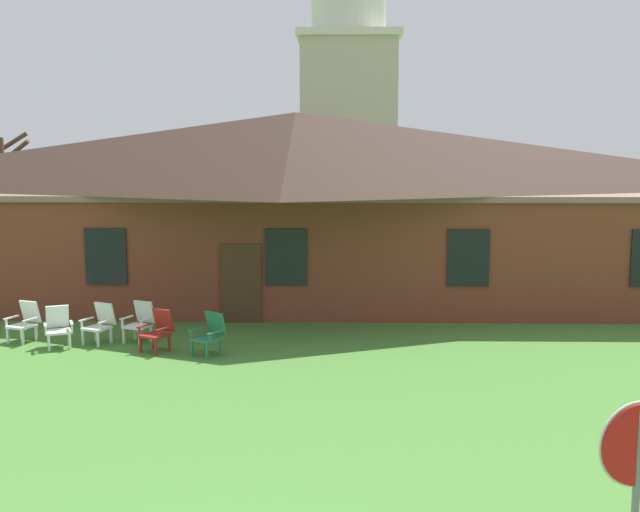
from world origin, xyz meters
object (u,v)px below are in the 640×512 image
Objects in this scene: stop_sign at (637,475)px; lawn_chair_left_end at (100,322)px; lawn_chair_near_door at (58,326)px; lawn_chair_far_side at (210,333)px; lawn_chair_middle at (140,321)px; lawn_chair_right_end at (158,329)px; lawn_chair_by_porch at (25,321)px.

lawn_chair_left_end is (-8.35, 11.35, -1.20)m from stop_sign.
lawn_chair_far_side is (3.66, -0.64, 0.00)m from lawn_chair_near_door.
lawn_chair_near_door is at bearing -161.83° from lawn_chair_middle.
lawn_chair_right_end and lawn_chair_far_side have the same top height.
lawn_chair_near_door and lawn_chair_left_end have the same top height.
lawn_chair_far_side is at bearing 118.27° from stop_sign.
lawn_chair_by_porch is 1.13m from lawn_chair_near_door.
stop_sign is at bearing -57.22° from lawn_chair_middle.
lawn_chair_by_porch is 1.87m from lawn_chair_left_end.
lawn_chair_middle is 1.10m from lawn_chair_right_end.
lawn_chair_by_porch is (-10.21, 11.51, -1.20)m from stop_sign.
stop_sign reaches higher than lawn_chair_by_porch.
stop_sign is at bearing -57.46° from lawn_chair_right_end.
lawn_chair_middle and lawn_chair_far_side have the same top height.
lawn_chair_far_side is at bearing -32.95° from lawn_chair_middle.
lawn_chair_near_door is (-9.22, 10.98, -1.20)m from stop_sign.
lawn_chair_middle is 1.00× the size of lawn_chair_right_end.
lawn_chair_right_end is at bearing -14.02° from lawn_chair_by_porch.
lawn_chair_near_door is 1.00× the size of lawn_chair_right_end.
lawn_chair_right_end is (0.64, -0.90, 0.00)m from lawn_chair_middle.
lawn_chair_right_end is at bearing -54.56° from lawn_chair_middle.
lawn_chair_by_porch is at bearing 175.01° from lawn_chair_left_end.
lawn_chair_far_side is at bearing -9.87° from lawn_chair_near_door.
lawn_chair_by_porch and lawn_chair_near_door have the same top height.
lawn_chair_by_porch is 2.77m from lawn_chair_middle.
lawn_chair_near_door is at bearing 130.03° from stop_sign.
lawn_chair_middle is (2.77, 0.05, 0.00)m from lawn_chair_by_porch.
lawn_chair_near_door is at bearing 170.13° from lawn_chair_far_side.
lawn_chair_by_porch and lawn_chair_far_side have the same top height.
lawn_chair_by_porch is at bearing 165.85° from lawn_chair_far_side.
lawn_chair_left_end and lawn_chair_far_side have the same top height.
lawn_chair_by_porch is 1.00× the size of lawn_chair_far_side.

